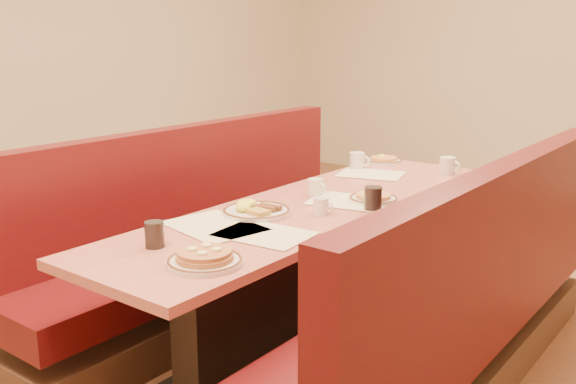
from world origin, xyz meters
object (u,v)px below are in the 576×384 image
Objects in this scene: coffee_mug_d at (358,160)px; soda_tumbler_near at (154,235)px; coffee_mug_c at (448,165)px; coffee_mug_a at (322,206)px; booth_right at (454,319)px; coffee_mug_b at (316,187)px; booth_left at (207,250)px; soda_tumbler_mid at (373,199)px; diner_table at (314,277)px; eggs_plate at (255,210)px; pancake_plate at (205,259)px.

coffee_mug_d is 1.75m from soda_tumbler_near.
coffee_mug_c is 1.28× the size of soda_tumbler_near.
coffee_mug_a is at bearing -91.13° from coffee_mug_c.
coffee_mug_b is (-0.83, 0.15, 0.43)m from booth_right.
coffee_mug_b is 0.84× the size of coffee_mug_c.
booth_left is 22.86× the size of coffee_mug_b.
soda_tumbler_mid is at bearing 67.83° from soda_tumbler_near.
coffee_mug_a is (0.86, -0.13, 0.43)m from booth_left.
diner_table is 1.00m from soda_tumbler_near.
soda_tumbler_near is at bearing -90.52° from eggs_plate.
diner_table is 1.01m from pancake_plate.
pancake_plate is 1.95m from coffee_mug_c.
coffee_mug_c is 1.01× the size of coffee_mug_d.
pancake_plate is 0.88× the size of eggs_plate.
eggs_plate reaches higher than diner_table.
pancake_plate is 2.49× the size of coffee_mug_b.
soda_tumbler_near is at bearing -109.17° from coffee_mug_a.
booth_left is 22.25× the size of soda_tumbler_mid.
coffee_mug_c reaches higher than coffee_mug_b.
booth_left is 8.04× the size of eggs_plate.
eggs_plate is 1.38m from coffee_mug_c.
soda_tumbler_near is 0.91× the size of soda_tumbler_mid.
soda_tumbler_near is (-0.02, -1.05, 0.01)m from coffee_mug_b.
coffee_mug_c is at bearing 80.01° from soda_tumbler_near.
pancake_plate reaches higher than diner_table.
soda_tumbler_near is 1.04m from soda_tumbler_mid.
coffee_mug_b reaches higher than diner_table.
pancake_plate is 2.69× the size of coffee_mug_a.
coffee_mug_c is 1.16× the size of soda_tumbler_mid.
eggs_plate is 0.59m from soda_tumbler_near.
pancake_plate is 2.67× the size of soda_tumbler_near.
diner_table is 0.99m from coffee_mug_d.
soda_tumbler_mid is (0.56, -0.77, 0.01)m from coffee_mug_d.
soda_tumbler_near is at bearing -96.39° from coffee_mug_c.
pancake_plate is 0.99m from soda_tumbler_mid.
coffee_mug_c is at bearing 93.30° from soda_tumbler_mid.
coffee_mug_a is at bearing -127.25° from soda_tumbler_mid.
pancake_plate is 1.10m from coffee_mug_b.
booth_right reaches higher than coffee_mug_a.
booth_left and booth_right have the same top height.
booth_right is 24.63× the size of coffee_mug_a.
diner_table is 0.45m from coffee_mug_b.
soda_tumbler_near is (-0.11, -0.90, 0.43)m from diner_table.
pancake_plate is at bearing -121.47° from booth_right.
booth_right is 1.15m from pancake_plate.
pancake_plate is at bearing -65.23° from eggs_plate.
diner_table is at bearing 100.61° from pancake_plate.
coffee_mug_a reaches higher than diner_table.
booth_right is 8.04× the size of eggs_plate.
eggs_plate is at bearing -91.88° from coffee_mug_d.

